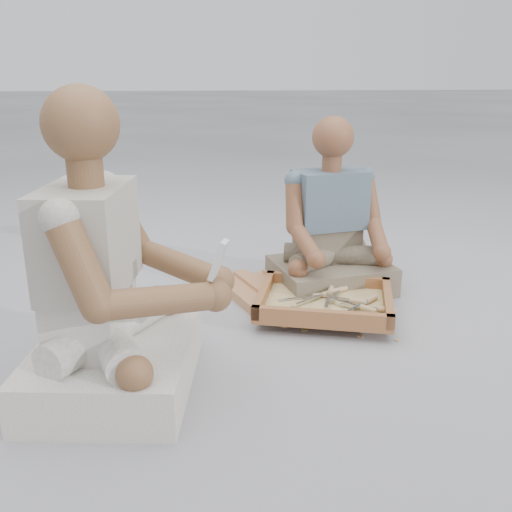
{
  "coord_description": "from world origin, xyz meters",
  "views": [
    {
      "loc": [
        -0.24,
        -1.85,
        0.97
      ],
      "look_at": [
        -0.03,
        0.22,
        0.3
      ],
      "focal_mm": 40.0,
      "sensor_mm": 36.0,
      "label": 1
    }
  ],
  "objects": [
    {
      "name": "wood_chip_5",
      "position": [
        0.55,
        0.63,
        0.0
      ],
      "size": [
        0.02,
        0.02,
        0.0
      ],
      "primitive_type": "cube",
      "rotation": [
        0.0,
        0.0,
        2.44
      ],
      "color": "tan",
      "rests_on": "ground"
    },
    {
      "name": "chisel_9",
      "position": [
        0.29,
        0.34,
        0.09
      ],
      "size": [
        0.09,
        0.21,
        0.02
      ],
      "rotation": [
        0.0,
        0.0,
        1.25
      ],
      "color": "silver",
      "rests_on": "tool_tray"
    },
    {
      "name": "ground",
      "position": [
        0.0,
        0.0,
        0.0
      ],
      "size": [
        60.0,
        60.0,
        0.0
      ],
      "primitive_type": "plane",
      "color": "#A3A4A9",
      "rests_on": "ground"
    },
    {
      "name": "chisel_1",
      "position": [
        0.37,
        0.28,
        0.08
      ],
      "size": [
        0.2,
        0.12,
        0.02
      ],
      "rotation": [
        0.0,
        0.0,
        -0.52
      ],
      "color": "silver",
      "rests_on": "tool_tray"
    },
    {
      "name": "wood_chip_9",
      "position": [
        0.26,
        0.48,
        0.0
      ],
      "size": [
        0.02,
        0.02,
        0.0
      ],
      "primitive_type": "cube",
      "rotation": [
        0.0,
        0.0,
        1.06
      ],
      "color": "tan",
      "rests_on": "ground"
    },
    {
      "name": "chisel_4",
      "position": [
        0.46,
        0.17,
        0.08
      ],
      "size": [
        0.21,
        0.11,
        0.02
      ],
      "rotation": [
        0.0,
        0.0,
        -0.43
      ],
      "color": "silver",
      "rests_on": "tool_tray"
    },
    {
      "name": "wood_chip_10",
      "position": [
        0.28,
        0.45,
        0.0
      ],
      "size": [
        0.02,
        0.02,
        0.0
      ],
      "primitive_type": "cube",
      "rotation": [
        0.0,
        0.0,
        0.92
      ],
      "color": "tan",
      "rests_on": "ground"
    },
    {
      "name": "wood_chip_13",
      "position": [
        0.53,
        0.53,
        0.0
      ],
      "size": [
        0.02,
        0.02,
        0.0
      ],
      "primitive_type": "cube",
      "rotation": [
        0.0,
        0.0,
        1.35
      ],
      "color": "tan",
      "rests_on": "ground"
    },
    {
      "name": "wood_chip_2",
      "position": [
        0.08,
        0.21,
        0.0
      ],
      "size": [
        0.02,
        0.02,
        0.0
      ],
      "primitive_type": "cube",
      "rotation": [
        0.0,
        0.0,
        0.05
      ],
      "color": "tan",
      "rests_on": "ground"
    },
    {
      "name": "chisel_8",
      "position": [
        0.24,
        0.14,
        0.08
      ],
      "size": [
        0.19,
        0.14,
        0.02
      ],
      "rotation": [
        0.0,
        0.0,
        -0.6
      ],
      "color": "silver",
      "rests_on": "tool_tray"
    },
    {
      "name": "wood_chip_8",
      "position": [
        0.24,
        0.51,
        0.0
      ],
      "size": [
        0.02,
        0.02,
        0.0
      ],
      "primitive_type": "cube",
      "rotation": [
        0.0,
        0.0,
        1.59
      ],
      "color": "tan",
      "rests_on": "ground"
    },
    {
      "name": "tool_tray",
      "position": [
        0.26,
        0.29,
        0.07
      ],
      "size": [
        0.64,
        0.56,
        0.07
      ],
      "rotation": [
        0.0,
        0.0,
        -0.27
      ],
      "color": "brown",
      "rests_on": "carved_panel"
    },
    {
      "name": "craftsman",
      "position": [
        -0.53,
        -0.17,
        0.32
      ],
      "size": [
        0.66,
        0.66,
        0.94
      ],
      "rotation": [
        0.0,
        0.0,
        -1.69
      ],
      "color": "silver",
      "rests_on": "ground"
    },
    {
      "name": "chisel_6",
      "position": [
        0.23,
        0.35,
        0.07
      ],
      "size": [
        0.22,
        0.06,
        0.02
      ],
      "rotation": [
        0.0,
        0.0,
        0.19
      ],
      "color": "silver",
      "rests_on": "tool_tray"
    },
    {
      "name": "wood_chip_4",
      "position": [
        0.2,
        0.27,
        0.0
      ],
      "size": [
        0.02,
        0.02,
        0.0
      ],
      "primitive_type": "cube",
      "rotation": [
        0.0,
        0.0,
        3.08
      ],
      "color": "tan",
      "rests_on": "ground"
    },
    {
      "name": "companion",
      "position": [
        0.35,
        0.62,
        0.26
      ],
      "size": [
        0.58,
        0.5,
        0.79
      ],
      "rotation": [
        0.0,
        0.0,
        3.36
      ],
      "color": "#776C55",
      "rests_on": "ground"
    },
    {
      "name": "chisel_5",
      "position": [
        0.43,
        0.26,
        0.08
      ],
      "size": [
        0.18,
        0.16,
        0.02
      ],
      "rotation": [
        0.0,
        0.0,
        0.72
      ],
      "color": "silver",
      "rests_on": "tool_tray"
    },
    {
      "name": "wood_chip_11",
      "position": [
        0.52,
        0.37,
        0.0
      ],
      "size": [
        0.02,
        0.02,
        0.0
      ],
      "primitive_type": "cube",
      "rotation": [
        0.0,
        0.0,
        1.92
      ],
      "color": "tan",
      "rests_on": "ground"
    },
    {
      "name": "wood_chip_1",
      "position": [
        0.15,
        0.17,
        0.0
      ],
      "size": [
        0.02,
        0.02,
        0.0
      ],
      "primitive_type": "cube",
      "rotation": [
        0.0,
        0.0,
        0.38
      ],
      "color": "tan",
      "rests_on": "ground"
    },
    {
      "name": "chisel_2",
      "position": [
        0.35,
        0.41,
        0.08
      ],
      "size": [
        0.11,
        0.21,
        0.02
      ],
      "rotation": [
        0.0,
        0.0,
        1.12
      ],
      "color": "silver",
      "rests_on": "tool_tray"
    },
    {
      "name": "carved_panel",
      "position": [
        0.21,
        0.59,
        0.02
      ],
      "size": [
        0.76,
        0.63,
        0.04
      ],
      "primitive_type": "cube",
      "rotation": [
        0.0,
        0.0,
        0.35
      ],
      "color": "#9E6B3D",
      "rests_on": "ground"
    },
    {
      "name": "wood_chip_7",
      "position": [
        0.01,
        0.32,
        0.0
      ],
      "size": [
        0.02,
        0.02,
        0.0
      ],
      "primitive_type": "cube",
      "rotation": [
        0.0,
        0.0,
        1.74
      ],
      "color": "tan",
      "rests_on": "ground"
    },
    {
      "name": "mobile_phone",
      "position": [
        -0.19,
        -0.28,
        0.45
      ],
      "size": [
        0.07,
        0.06,
        0.12
      ],
      "rotation": [
        -0.35,
        0.0,
        -1.86
      ],
      "color": "silver",
      "rests_on": "craftsman"
    },
    {
      "name": "chisel_7",
      "position": [
        0.39,
        0.17,
        0.09
      ],
      "size": [
        0.17,
        0.17,
        0.02
      ],
      "rotation": [
        0.0,
        0.0,
        -0.8
      ],
      "color": "silver",
      "rests_on": "tool_tray"
    },
    {
      "name": "chisel_0",
      "position": [
        0.33,
        0.38,
        0.08
      ],
      "size": [
        0.21,
        0.11,
        0.02
      ],
      "rotation": [
        0.0,
        0.0,
        0.43
      ],
      "color": "silver",
      "rests_on": "tool_tray"
    },
    {
      "name": "wood_chip_6",
      "position": [
        0.2,
        0.28,
        0.0
      ],
      "size": [
        0.02,
        0.02,
        0.0
      ],
      "primitive_type": "cube",
      "rotation": [
        0.0,
        0.0,
        3.03
      ],
      "color": "tan",
      "rests_on": "ground"
    },
    {
      "name": "wood_chip_12",
      "position": [
        0.49,
        0.05,
        0.0
      ],
      "size": [
        0.02,
        0.02,
        0.0
      ],
      "primitive_type": "cube",
      "rotation": [
        0.0,
        0.0,
        2.26
      ],
      "color": "tan",
      "rests_on": "ground"
    },
    {
      "name": "wood_chip_0",
      "position": [
        0.36,
        0.1,
        0.0
      ],
      "size": [
        0.02,
        0.02,
        0.0
      ],
      "primitive_type": "cube",
      "rotation": [
        0.0,
        0.0,
        2.57
      ],
      "color": "tan",
      "rests_on": "ground"
    },
    {
      "name": "wood_chip_3",
      "position": [
        0.39,
        0.62,
        0.0
      ],
      "size": [
        0.02,
        0.02,
        0.0
      ],
      "primitive_type": "cube",
      "rotation": [
        0.0,
        0.0,
        0.48
      ],
      "color": "tan",
      "rests_on": "ground"
    },
    {
      "name": "chisel_3",
      "position": [
        0.27,
        0.35,
        0.08
      ],
      "size": [
        0.19,
        0.14,
        0.02
      ],
      "rotation": [
        0.0,
        0.0,
        0.61
      ],
      "color": "silver",
      "rests_on": "tool_tray"
    }
  ]
}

